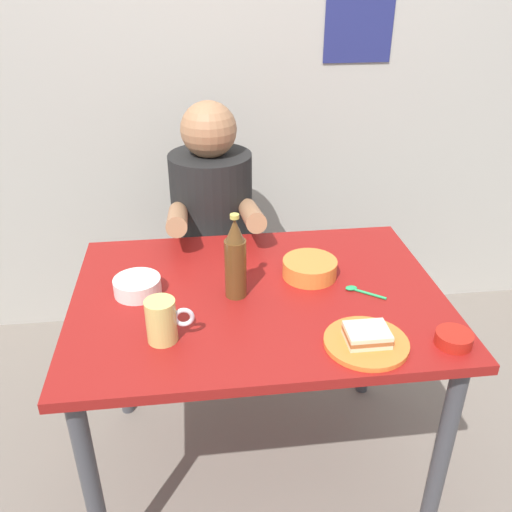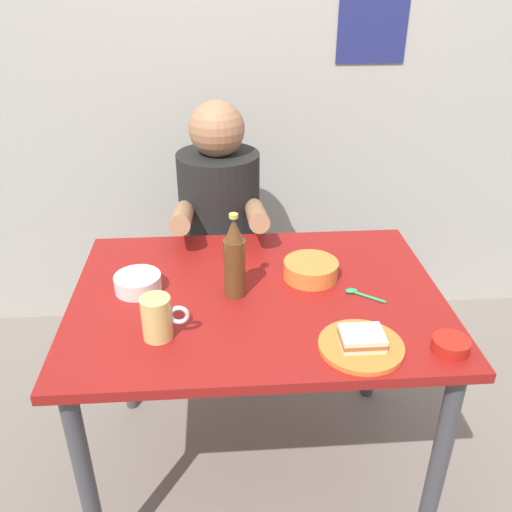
{
  "view_description": "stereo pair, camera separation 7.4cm",
  "coord_description": "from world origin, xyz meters",
  "px_view_note": "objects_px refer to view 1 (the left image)",
  "views": [
    {
      "loc": [
        -0.17,
        -1.36,
        1.62
      ],
      "look_at": [
        0.0,
        0.05,
        0.84
      ],
      "focal_mm": 38.23,
      "sensor_mm": 36.0,
      "label": 1
    },
    {
      "loc": [
        -0.1,
        -1.37,
        1.62
      ],
      "look_at": [
        0.0,
        0.05,
        0.84
      ],
      "focal_mm": 38.23,
      "sensor_mm": 36.0,
      "label": 2
    }
  ],
  "objects_px": {
    "sandwich": "(367,335)",
    "beer_bottle": "(235,260)",
    "person_seated": "(212,205)",
    "plate_orange": "(366,343)",
    "rice_bowl_white": "(137,285)",
    "beer_mug": "(162,321)",
    "dining_table": "(258,319)",
    "stool": "(216,293)"
  },
  "relations": [
    {
      "from": "rice_bowl_white",
      "to": "beer_mug",
      "type": "bearing_deg",
      "value": -70.82
    },
    {
      "from": "dining_table",
      "to": "sandwich",
      "type": "distance_m",
      "value": 0.39
    },
    {
      "from": "stool",
      "to": "beer_mug",
      "type": "bearing_deg",
      "value": -101.55
    },
    {
      "from": "person_seated",
      "to": "rice_bowl_white",
      "type": "bearing_deg",
      "value": -113.59
    },
    {
      "from": "sandwich",
      "to": "beer_bottle",
      "type": "height_order",
      "value": "beer_bottle"
    },
    {
      "from": "sandwich",
      "to": "rice_bowl_white",
      "type": "distance_m",
      "value": 0.68
    },
    {
      "from": "sandwich",
      "to": "person_seated",
      "type": "bearing_deg",
      "value": 111.37
    },
    {
      "from": "rice_bowl_white",
      "to": "beer_bottle",
      "type": "bearing_deg",
      "value": -8.73
    },
    {
      "from": "dining_table",
      "to": "person_seated",
      "type": "bearing_deg",
      "value": 99.64
    },
    {
      "from": "rice_bowl_white",
      "to": "person_seated",
      "type": "bearing_deg",
      "value": 66.41
    },
    {
      "from": "person_seated",
      "to": "sandwich",
      "type": "relative_size",
      "value": 6.54
    },
    {
      "from": "beer_bottle",
      "to": "rice_bowl_white",
      "type": "distance_m",
      "value": 0.31
    },
    {
      "from": "rice_bowl_white",
      "to": "sandwich",
      "type": "bearing_deg",
      "value": -28.32
    },
    {
      "from": "person_seated",
      "to": "plate_orange",
      "type": "xyz_separation_m",
      "value": [
        0.35,
        -0.9,
        -0.02
      ]
    },
    {
      "from": "stool",
      "to": "beer_mug",
      "type": "xyz_separation_m",
      "value": [
        -0.17,
        -0.82,
        0.45
      ]
    },
    {
      "from": "plate_orange",
      "to": "rice_bowl_white",
      "type": "height_order",
      "value": "rice_bowl_white"
    },
    {
      "from": "plate_orange",
      "to": "beer_mug",
      "type": "relative_size",
      "value": 1.75
    },
    {
      "from": "plate_orange",
      "to": "person_seated",
      "type": "bearing_deg",
      "value": 111.37
    },
    {
      "from": "person_seated",
      "to": "beer_mug",
      "type": "height_order",
      "value": "person_seated"
    },
    {
      "from": "beer_bottle",
      "to": "rice_bowl_white",
      "type": "xyz_separation_m",
      "value": [
        -0.29,
        0.04,
        -0.09
      ]
    },
    {
      "from": "dining_table",
      "to": "beer_mug",
      "type": "bearing_deg",
      "value": -144.83
    },
    {
      "from": "dining_table",
      "to": "plate_orange",
      "type": "distance_m",
      "value": 0.39
    },
    {
      "from": "stool",
      "to": "sandwich",
      "type": "distance_m",
      "value": 1.06
    },
    {
      "from": "dining_table",
      "to": "stool",
      "type": "relative_size",
      "value": 2.44
    },
    {
      "from": "stool",
      "to": "sandwich",
      "type": "xyz_separation_m",
      "value": [
        0.35,
        -0.91,
        0.42
      ]
    },
    {
      "from": "person_seated",
      "to": "beer_bottle",
      "type": "xyz_separation_m",
      "value": [
        0.04,
        -0.62,
        0.09
      ]
    },
    {
      "from": "plate_orange",
      "to": "beer_bottle",
      "type": "xyz_separation_m",
      "value": [
        -0.31,
        0.28,
        0.11
      ]
    },
    {
      "from": "sandwich",
      "to": "rice_bowl_white",
      "type": "bearing_deg",
      "value": 151.68
    },
    {
      "from": "person_seated",
      "to": "beer_bottle",
      "type": "height_order",
      "value": "person_seated"
    },
    {
      "from": "dining_table",
      "to": "sandwich",
      "type": "bearing_deg",
      "value": -48.63
    },
    {
      "from": "person_seated",
      "to": "plate_orange",
      "type": "bearing_deg",
      "value": -68.63
    },
    {
      "from": "person_seated",
      "to": "sandwich",
      "type": "bearing_deg",
      "value": -68.63
    },
    {
      "from": "dining_table",
      "to": "rice_bowl_white",
      "type": "relative_size",
      "value": 7.86
    },
    {
      "from": "person_seated",
      "to": "plate_orange",
      "type": "relative_size",
      "value": 3.27
    },
    {
      "from": "sandwich",
      "to": "beer_bottle",
      "type": "relative_size",
      "value": 0.42
    },
    {
      "from": "sandwich",
      "to": "beer_mug",
      "type": "bearing_deg",
      "value": 170.47
    },
    {
      "from": "sandwich",
      "to": "beer_bottle",
      "type": "xyz_separation_m",
      "value": [
        -0.31,
        0.28,
        0.09
      ]
    },
    {
      "from": "beer_mug",
      "to": "beer_bottle",
      "type": "height_order",
      "value": "beer_bottle"
    },
    {
      "from": "beer_mug",
      "to": "rice_bowl_white",
      "type": "relative_size",
      "value": 0.9
    },
    {
      "from": "beer_bottle",
      "to": "person_seated",
      "type": "bearing_deg",
      "value": 93.64
    },
    {
      "from": "person_seated",
      "to": "rice_bowl_white",
      "type": "distance_m",
      "value": 0.63
    },
    {
      "from": "dining_table",
      "to": "beer_bottle",
      "type": "height_order",
      "value": "beer_bottle"
    }
  ]
}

